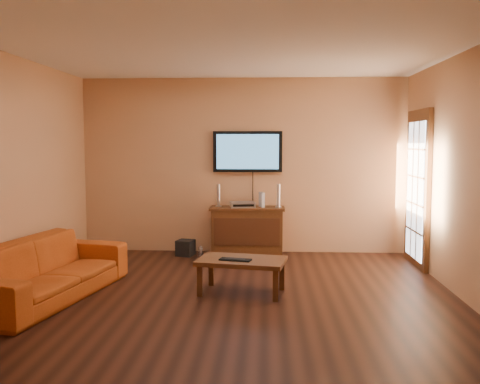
# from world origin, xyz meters

# --- Properties ---
(ground_plane) EXTENTS (5.00, 5.00, 0.00)m
(ground_plane) POSITION_xyz_m (0.00, 0.00, 0.00)
(ground_plane) COLOR black
(ground_plane) RESTS_ON ground
(room_walls) EXTENTS (5.00, 5.00, 5.00)m
(room_walls) POSITION_xyz_m (0.00, 0.62, 1.69)
(room_walls) COLOR tan
(room_walls) RESTS_ON ground
(french_door) EXTENTS (0.07, 1.02, 2.22)m
(french_door) POSITION_xyz_m (2.46, 1.70, 1.05)
(french_door) COLOR #42220F
(french_door) RESTS_ON ground
(media_console) EXTENTS (1.13, 0.43, 0.73)m
(media_console) POSITION_xyz_m (0.07, 2.27, 0.37)
(media_console) COLOR #42220F
(media_console) RESTS_ON ground
(television) EXTENTS (1.06, 0.08, 0.63)m
(television) POSITION_xyz_m (0.07, 2.45, 1.57)
(television) COLOR black
(television) RESTS_ON ground
(coffee_table) EXTENTS (1.06, 0.75, 0.39)m
(coffee_table) POSITION_xyz_m (0.08, 0.18, 0.34)
(coffee_table) COLOR #42220F
(coffee_table) RESTS_ON ground
(sofa) EXTENTS (1.06, 2.30, 0.87)m
(sofa) POSITION_xyz_m (-2.05, -0.15, 0.43)
(sofa) COLOR #A64312
(sofa) RESTS_ON ground
(speaker_left) EXTENTS (0.09, 0.09, 0.34)m
(speaker_left) POSITION_xyz_m (-0.37, 2.32, 0.89)
(speaker_left) COLOR silver
(speaker_left) RESTS_ON media_console
(speaker_right) EXTENTS (0.10, 0.10, 0.35)m
(speaker_right) POSITION_xyz_m (0.54, 2.25, 0.89)
(speaker_right) COLOR silver
(speaker_right) RESTS_ON media_console
(av_receiver) EXTENTS (0.40, 0.32, 0.08)m
(av_receiver) POSITION_xyz_m (-0.00, 2.25, 0.77)
(av_receiver) COLOR silver
(av_receiver) RESTS_ON media_console
(game_console) EXTENTS (0.09, 0.17, 0.22)m
(game_console) POSITION_xyz_m (0.29, 2.30, 0.84)
(game_console) COLOR white
(game_console) RESTS_ON media_console
(subwoofer) EXTENTS (0.29, 0.29, 0.24)m
(subwoofer) POSITION_xyz_m (-0.86, 2.15, 0.12)
(subwoofer) COLOR black
(subwoofer) RESTS_ON ground
(bottle) EXTENTS (0.06, 0.06, 0.18)m
(bottle) POSITION_xyz_m (-0.62, 2.02, 0.08)
(bottle) COLOR white
(bottle) RESTS_ON ground
(keyboard) EXTENTS (0.38, 0.21, 0.02)m
(keyboard) POSITION_xyz_m (0.02, 0.10, 0.40)
(keyboard) COLOR black
(keyboard) RESTS_ON coffee_table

